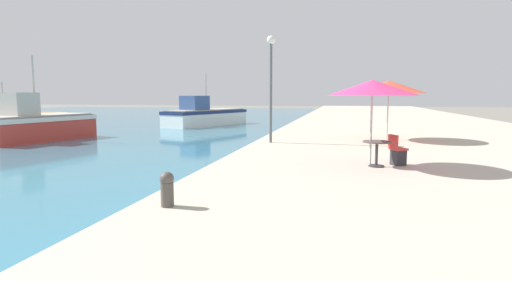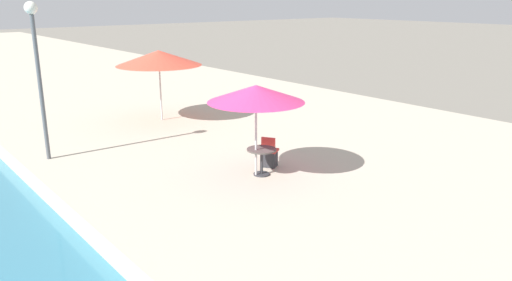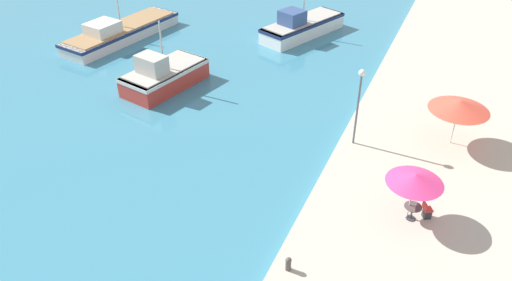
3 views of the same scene
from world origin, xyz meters
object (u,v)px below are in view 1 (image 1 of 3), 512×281
Objects in this scene: mooring_bollard at (167,188)px; cafe_table at (377,148)px; fishing_boat_near at (34,124)px; fishing_boat_mid at (2,120)px; cafe_chair_left at (398,154)px; cafe_umbrella_pink at (372,88)px; fishing_boat_far at (205,115)px; cafe_umbrella_white at (389,87)px; lamppost at (271,71)px.

cafe_table is at bearing 51.44° from mooring_bollard.
fishing_boat_near is 10.16× the size of mooring_bollard.
fishing_boat_mid reaches higher than cafe_table.
fishing_boat_near reaches higher than cafe_chair_left.
fishing_boat_near is 20.10m from cafe_chair_left.
mooring_bollard is (22.23, -18.70, 0.18)m from fishing_boat_mid.
fishing_boat_near is at bearing -141.28° from cafe_chair_left.
cafe_umbrella_pink is 2.80× the size of cafe_chair_left.
cafe_chair_left is (13.18, -20.17, -0.02)m from fishing_boat_far.
fishing_boat_far is 9.49× the size of cafe_chair_left.
mooring_bollard is at bearing -30.25° from fishing_boat_mid.
cafe_table is at bearing -90.00° from cafe_chair_left.
mooring_bollard is at bearing -112.27° from cafe_umbrella_white.
fishing_boat_mid is at bearing 139.93° from mooring_bollard.
fishing_boat_far is 27.05m from mooring_bollard.
lamppost is at bearing 2.60° from fishing_boat_near.
cafe_chair_left is at bearing -45.57° from lamppost.
fishing_boat_near is 18.92m from mooring_bollard.
cafe_table is at bearing -97.87° from cafe_umbrella_white.
cafe_umbrella_pink is at bearing -17.51° from fishing_boat_mid.
fishing_boat_near reaches higher than fishing_boat_mid.
cafe_umbrella_white is (19.17, -0.16, 2.02)m from fishing_boat_near.
fishing_boat_mid reaches higher than mooring_bollard.
cafe_umbrella_pink is 7.44m from cafe_umbrella_white.
cafe_umbrella_pink is 3.90× the size of mooring_bollard.
fishing_boat_far is at bearing 121.11° from cafe_umbrella_pink.
cafe_umbrella_pink is 6.78m from mooring_bollard.
cafe_umbrella_pink is at bearing 172.14° from cafe_table.
lamppost reaches higher than cafe_umbrella_pink.
cafe_chair_left is at bearing 23.20° from cafe_umbrella_pink.
cafe_umbrella_pink is at bearing -99.22° from cafe_umbrella_white.
cafe_umbrella_white is at bearing 23.90° from lamppost.
lamppost reaches higher than mooring_bollard.
cafe_table is 0.75m from cafe_chair_left.
fishing_boat_mid reaches higher than cafe_umbrella_pink.
lamppost reaches higher than cafe_table.
cafe_table is (26.34, -13.55, 0.36)m from fishing_boat_mid.
fishing_boat_mid is at bearing 167.27° from cafe_umbrella_white.
fishing_boat_mid is 30.02m from cafe_chair_left.
fishing_boat_far reaches higher than cafe_umbrella_white.
fishing_boat_far reaches higher than mooring_bollard.
cafe_chair_left is (0.62, 0.37, -0.21)m from cafe_table.
mooring_bollard is (14.04, -12.68, -0.06)m from fishing_boat_near.
fishing_boat_near is at bearing 137.91° from mooring_bollard.
cafe_chair_left is (18.78, -7.16, -0.08)m from fishing_boat_near.
fishing_boat_far is 13.21× the size of mooring_bollard.
fishing_boat_near is at bearing 179.51° from cafe_umbrella_white.
fishing_boat_mid is 15.46m from fishing_boat_far.
cafe_umbrella_pink reaches higher than cafe_chair_left.
cafe_table is (12.55, -20.54, 0.19)m from fishing_boat_far.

